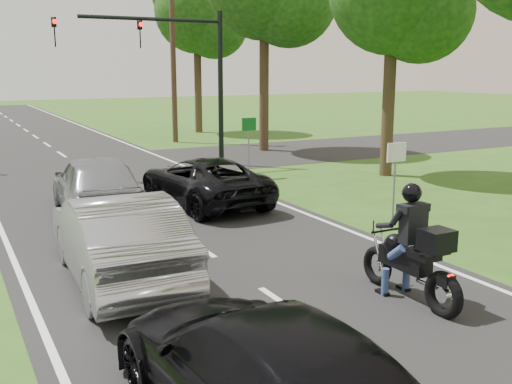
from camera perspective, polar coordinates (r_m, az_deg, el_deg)
ground at (r=9.96m, az=3.26°, el=-11.02°), size 140.00×140.00×0.00m
road at (r=18.87m, az=-12.63°, el=-0.30°), size 8.00×100.00×0.01m
cross_road at (r=24.62m, az=-16.37°, el=2.28°), size 60.00×7.00×0.01m
motorcycle_rider at (r=10.32m, az=14.71°, el=-5.86°), size 0.67×2.36×2.04m
dark_suv at (r=17.11m, az=-5.03°, el=1.06°), size 2.62×5.05×1.36m
silver_sedan at (r=11.20m, az=-13.03°, el=-4.25°), size 1.92×4.99×1.62m
silver_suv at (r=16.25m, az=-14.92°, el=0.68°), size 2.36×5.03×1.66m
dark_car_behind at (r=6.56m, az=0.77°, el=-16.79°), size 2.24×4.95×1.41m
traffic_signal at (r=23.30m, az=-7.69°, el=12.35°), size 6.38×0.44×6.00m
utility_pole_far at (r=31.82m, az=-7.93°, el=13.86°), size 1.60×0.28×10.00m
sign_white at (r=14.57m, az=13.17°, el=2.54°), size 0.55×0.07×2.12m
sign_green at (r=21.29m, az=-0.69°, el=5.67°), size 0.55×0.07×2.12m
tree_row_e at (r=36.64m, az=-5.11°, el=16.37°), size 5.28×5.12×9.61m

